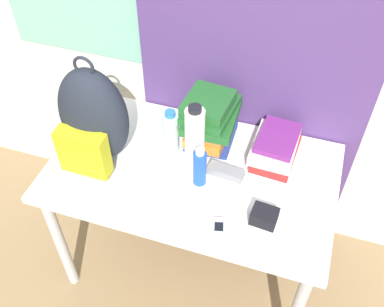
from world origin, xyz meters
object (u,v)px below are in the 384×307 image
Objects in this scene: cell_phone at (219,228)px; backpack at (93,120)px; water_bottle at (171,132)px; book_stack_center at (276,146)px; sports_bottle at (195,136)px; sunglasses_case at (226,172)px; camera_pouch at (264,216)px; sunscreen_bottle at (200,167)px; book_stack_left at (210,120)px.

backpack is at bearing 161.04° from cell_phone.
backpack reaches higher than water_bottle.
sports_bottle is at bearing -155.88° from book_stack_center.
book_stack_center is at bearing 19.34° from backpack.
backpack is at bearing -172.80° from sunglasses_case.
backpack is 4.85× the size of camera_pouch.
book_stack_center is at bearing 94.40° from camera_pouch.
book_stack_center is 1.36× the size of water_bottle.
book_stack_left is at bearing 97.71° from sunscreen_bottle.
cell_phone is at bearing -18.96° from backpack.
sunscreen_bottle is 1.21× the size of sunglasses_case.
book_stack_left is (0.41, 0.25, -0.10)m from backpack.
book_stack_center is at bearing 46.75° from sunglasses_case.
book_stack_center reaches higher than camera_pouch.
sunscreen_bottle is 1.82× the size of camera_pouch.
sunglasses_case is at bearing -15.67° from water_bottle.
sunscreen_bottle is at bearing 124.82° from cell_phone.
sunglasses_case is (-0.05, 0.27, 0.01)m from cell_phone.
sports_bottle is 1.58× the size of sunscreen_bottle.
sports_bottle is 1.91× the size of sunglasses_case.
water_bottle is 0.71× the size of sports_bottle.
water_bottle is at bearing 151.18° from camera_pouch.
sports_bottle is 0.39m from cell_phone.
cell_phone is (-0.12, -0.45, -0.04)m from book_stack_center.
book_stack_center is 0.25m from sunglasses_case.
water_bottle is (-0.43, -0.11, 0.05)m from book_stack_center.
cell_phone is at bearing -69.09° from book_stack_left.
book_stack_left is 1.50× the size of sunscreen_bottle.
cell_phone is at bearing -57.72° from sports_bottle.
book_stack_left reaches higher than cell_phone.
camera_pouch is (0.20, -0.18, 0.01)m from sunglasses_case.
sports_bottle is at bearing 165.40° from sunglasses_case.
camera_pouch is at bearing -20.75° from sunscreen_bottle.
backpack is at bearing -148.89° from book_stack_left.
sunscreen_bottle reaches higher than camera_pouch.
water_bottle reaches higher than camera_pouch.
water_bottle reaches higher than book_stack_center.
camera_pouch is (0.46, -0.25, -0.07)m from water_bottle.
water_bottle is 2.20× the size of cell_phone.
cell_phone is at bearing -80.17° from sunglasses_case.
water_bottle is 1.12× the size of sunscreen_bottle.
book_stack_left is 0.49m from cell_phone.
backpack is 2.66× the size of sunscreen_bottle.
water_bottle is 0.53m from camera_pouch.
backpack is 0.76m from camera_pouch.
backpack reaches higher than sunglasses_case.
sports_bottle is 3.09× the size of cell_phone.
water_bottle is 0.29m from sunglasses_case.
water_bottle is (0.27, 0.14, -0.11)m from backpack.
sports_bottle reaches higher than water_bottle.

